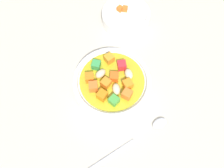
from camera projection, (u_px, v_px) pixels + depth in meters
ground_plane at (112, 90)px, 54.59cm from camera, size 140.00×140.00×2.00cm
soup_bowl_main at (112, 83)px, 51.45cm from camera, size 16.82×16.82×5.95cm
spoon at (132, 142)px, 47.89cm from camera, size 4.15×20.78×1.04cm
side_bowl_small at (126, 16)px, 60.55cm from camera, size 12.39×12.39×4.14cm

